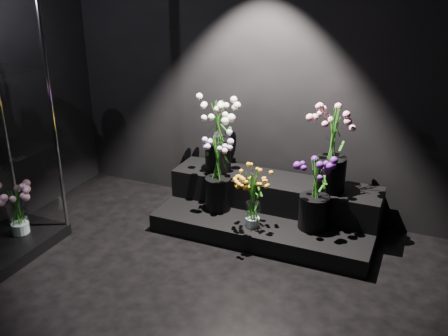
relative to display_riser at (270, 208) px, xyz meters
The scene contains 9 objects.
floor 1.64m from the display_riser, 97.66° to the right, with size 4.00×4.00×0.00m, color black.
wall_back 1.30m from the display_riser, 119.31° to the left, with size 4.00×4.00×0.00m, color black.
display_riser is the anchor object (origin of this frame).
bouquet_orange_bells 0.43m from the display_riser, 96.91° to the right, with size 0.30×0.30×0.52m.
bouquet_lilac 0.62m from the display_riser, 160.26° to the right, with size 0.44×0.44×0.73m.
bouquet_purple 0.57m from the display_riser, 20.29° to the right, with size 0.38×0.38×0.64m.
bouquet_cream_roses 0.87m from the display_riser, behind, with size 0.45×0.45×0.67m.
bouquet_pink_roses 0.83m from the display_riser, ahead, with size 0.42×0.42×0.74m.
bouquet_case_base_pink 2.21m from the display_riser, 148.42° to the right, with size 0.37×0.37×0.42m.
Camera 1 is at (1.46, -2.32, 2.27)m, focal length 40.00 mm.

